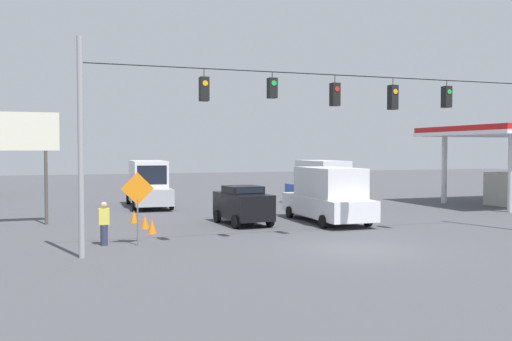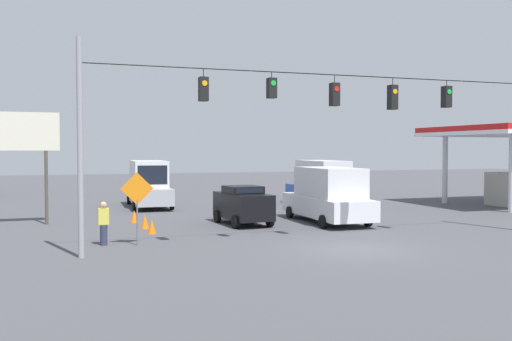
{
  "view_description": "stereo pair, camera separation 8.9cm",
  "coord_description": "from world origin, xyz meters",
  "px_view_note": "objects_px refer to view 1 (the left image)",
  "views": [
    {
      "loc": [
        10.55,
        18.61,
        3.72
      ],
      "look_at": [
        1.17,
        -7.71,
        2.69
      ],
      "focal_mm": 40.0,
      "sensor_mm": 36.0,
      "label": 1
    },
    {
      "loc": [
        10.47,
        18.64,
        3.72
      ],
      "look_at": [
        1.17,
        -7.71,
        2.69
      ],
      "focal_mm": 40.0,
      "sensor_mm": 36.0,
      "label": 2
    }
  ],
  "objects_px": {
    "box_truck_blue_oncoming_far": "(321,184)",
    "traffic_cone_nearest": "(152,227)",
    "roadside_billboard": "(12,140)",
    "traffic_cone_third": "(134,216)",
    "work_zone_sign": "(137,194)",
    "overhead_signal_span": "(337,122)",
    "pedestrian": "(104,224)",
    "traffic_cone_second": "(145,222)",
    "box_truck_silver_withflow_far": "(148,184)",
    "box_truck_white_crossing_near": "(328,195)",
    "sedan_black_withflow_mid": "(243,204)"
  },
  "relations": [
    {
      "from": "sedan_black_withflow_mid",
      "to": "traffic_cone_second",
      "type": "xyz_separation_m",
      "value": [
        4.8,
        -0.17,
        -0.68
      ]
    },
    {
      "from": "overhead_signal_span",
      "to": "pedestrian",
      "type": "xyz_separation_m",
      "value": [
        8.81,
        -2.4,
        -3.98
      ]
    },
    {
      "from": "traffic_cone_second",
      "to": "roadside_billboard",
      "type": "xyz_separation_m",
      "value": [
        5.91,
        -3.11,
        3.85
      ]
    },
    {
      "from": "box_truck_blue_oncoming_far",
      "to": "traffic_cone_nearest",
      "type": "relative_size",
      "value": 11.6
    },
    {
      "from": "traffic_cone_nearest",
      "to": "roadside_billboard",
      "type": "relative_size",
      "value": 0.11
    },
    {
      "from": "sedan_black_withflow_mid",
      "to": "traffic_cone_second",
      "type": "height_order",
      "value": "sedan_black_withflow_mid"
    },
    {
      "from": "box_truck_blue_oncoming_far",
      "to": "work_zone_sign",
      "type": "bearing_deg",
      "value": 39.92
    },
    {
      "from": "sedan_black_withflow_mid",
      "to": "traffic_cone_nearest",
      "type": "height_order",
      "value": "sedan_black_withflow_mid"
    },
    {
      "from": "overhead_signal_span",
      "to": "box_truck_silver_withflow_far",
      "type": "height_order",
      "value": "overhead_signal_span"
    },
    {
      "from": "pedestrian",
      "to": "roadside_billboard",
      "type": "bearing_deg",
      "value": -63.16
    },
    {
      "from": "traffic_cone_nearest",
      "to": "overhead_signal_span",
      "type": "bearing_deg",
      "value": 143.66
    },
    {
      "from": "box_truck_blue_oncoming_far",
      "to": "traffic_cone_nearest",
      "type": "bearing_deg",
      "value": 33.9
    },
    {
      "from": "overhead_signal_span",
      "to": "sedan_black_withflow_mid",
      "type": "xyz_separation_m",
      "value": [
        1.8,
        -6.45,
        -3.83
      ]
    },
    {
      "from": "sedan_black_withflow_mid",
      "to": "pedestrian",
      "type": "bearing_deg",
      "value": 30.0
    },
    {
      "from": "box_truck_white_crossing_near",
      "to": "box_truck_silver_withflow_far",
      "type": "distance_m",
      "value": 13.34
    },
    {
      "from": "box_truck_blue_oncoming_far",
      "to": "box_truck_white_crossing_near",
      "type": "distance_m",
      "value": 7.97
    },
    {
      "from": "overhead_signal_span",
      "to": "sedan_black_withflow_mid",
      "type": "bearing_deg",
      "value": -74.43
    },
    {
      "from": "overhead_signal_span",
      "to": "box_truck_blue_oncoming_far",
      "type": "bearing_deg",
      "value": -113.66
    },
    {
      "from": "pedestrian",
      "to": "overhead_signal_span",
      "type": "bearing_deg",
      "value": 164.75
    },
    {
      "from": "overhead_signal_span",
      "to": "box_truck_white_crossing_near",
      "type": "bearing_deg",
      "value": -113.86
    },
    {
      "from": "box_truck_white_crossing_near",
      "to": "overhead_signal_span",
      "type": "bearing_deg",
      "value": 66.14
    },
    {
      "from": "box_truck_white_crossing_near",
      "to": "pedestrian",
      "type": "distance_m",
      "value": 11.87
    },
    {
      "from": "traffic_cone_nearest",
      "to": "roadside_billboard",
      "type": "height_order",
      "value": "roadside_billboard"
    },
    {
      "from": "sedan_black_withflow_mid",
      "to": "traffic_cone_nearest",
      "type": "bearing_deg",
      "value": 18.81
    },
    {
      "from": "overhead_signal_span",
      "to": "traffic_cone_third",
      "type": "height_order",
      "value": "overhead_signal_span"
    },
    {
      "from": "box_truck_blue_oncoming_far",
      "to": "pedestrian",
      "type": "distance_m",
      "value": 18.06
    },
    {
      "from": "box_truck_blue_oncoming_far",
      "to": "traffic_cone_third",
      "type": "xyz_separation_m",
      "value": [
        12.54,
        4.13,
        -1.16
      ]
    },
    {
      "from": "overhead_signal_span",
      "to": "traffic_cone_nearest",
      "type": "relative_size",
      "value": 30.75
    },
    {
      "from": "box_truck_blue_oncoming_far",
      "to": "traffic_cone_third",
      "type": "height_order",
      "value": "box_truck_blue_oncoming_far"
    },
    {
      "from": "traffic_cone_third",
      "to": "work_zone_sign",
      "type": "bearing_deg",
      "value": 83.65
    },
    {
      "from": "box_truck_blue_oncoming_far",
      "to": "work_zone_sign",
      "type": "relative_size",
      "value": 2.59
    },
    {
      "from": "overhead_signal_span",
      "to": "traffic_cone_nearest",
      "type": "bearing_deg",
      "value": -36.34
    },
    {
      "from": "pedestrian",
      "to": "work_zone_sign",
      "type": "bearing_deg",
      "value": 159.85
    },
    {
      "from": "box_truck_blue_oncoming_far",
      "to": "traffic_cone_nearest",
      "type": "height_order",
      "value": "box_truck_blue_oncoming_far"
    },
    {
      "from": "sedan_black_withflow_mid",
      "to": "roadside_billboard",
      "type": "xyz_separation_m",
      "value": [
        10.72,
        -3.27,
        3.17
      ]
    },
    {
      "from": "traffic_cone_second",
      "to": "work_zone_sign",
      "type": "relative_size",
      "value": 0.22
    },
    {
      "from": "sedan_black_withflow_mid",
      "to": "roadside_billboard",
      "type": "relative_size",
      "value": 0.71
    },
    {
      "from": "traffic_cone_third",
      "to": "pedestrian",
      "type": "bearing_deg",
      "value": 72.96
    },
    {
      "from": "box_truck_white_crossing_near",
      "to": "traffic_cone_third",
      "type": "height_order",
      "value": "box_truck_white_crossing_near"
    },
    {
      "from": "sedan_black_withflow_mid",
      "to": "box_truck_silver_withflow_far",
      "type": "relative_size",
      "value": 0.57
    },
    {
      "from": "box_truck_blue_oncoming_far",
      "to": "pedestrian",
      "type": "height_order",
      "value": "box_truck_blue_oncoming_far"
    },
    {
      "from": "box_truck_blue_oncoming_far",
      "to": "box_truck_silver_withflow_far",
      "type": "distance_m",
      "value": 11.22
    },
    {
      "from": "box_truck_blue_oncoming_far",
      "to": "traffic_cone_nearest",
      "type": "xyz_separation_m",
      "value": [
        12.3,
        8.26,
        -1.16
      ]
    },
    {
      "from": "overhead_signal_span",
      "to": "traffic_cone_second",
      "type": "distance_m",
      "value": 10.38
    },
    {
      "from": "roadside_billboard",
      "to": "pedestrian",
      "type": "xyz_separation_m",
      "value": [
        -3.71,
        7.32,
        -3.32
      ]
    },
    {
      "from": "sedan_black_withflow_mid",
      "to": "box_truck_white_crossing_near",
      "type": "distance_m",
      "value": 4.42
    },
    {
      "from": "box_truck_blue_oncoming_far",
      "to": "roadside_billboard",
      "type": "xyz_separation_m",
      "value": [
        18.25,
        3.37,
        2.69
      ]
    },
    {
      "from": "sedan_black_withflow_mid",
      "to": "traffic_cone_third",
      "type": "bearing_deg",
      "value": -26.64
    },
    {
      "from": "work_zone_sign",
      "to": "sedan_black_withflow_mid",
      "type": "bearing_deg",
      "value": -142.11
    },
    {
      "from": "box_truck_silver_withflow_far",
      "to": "work_zone_sign",
      "type": "height_order",
      "value": "box_truck_silver_withflow_far"
    }
  ]
}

